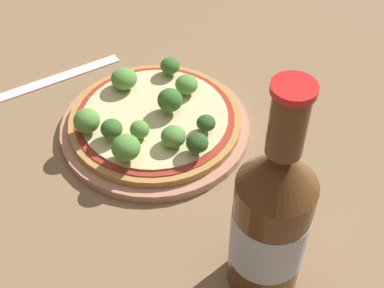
{
  "coord_description": "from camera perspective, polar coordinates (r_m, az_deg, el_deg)",
  "views": [
    {
      "loc": [
        0.44,
        -0.27,
        0.49
      ],
      "look_at": [
        0.1,
        -0.02,
        0.06
      ],
      "focal_mm": 50.0,
      "sensor_mm": 36.0,
      "label": 1
    }
  ],
  "objects": [
    {
      "name": "pizza",
      "position": [
        0.69,
        -3.95,
        2.68
      ],
      "size": [
        0.22,
        0.22,
        0.01
      ],
      "color": "#B77F42",
      "rests_on": "plate"
    },
    {
      "name": "fork",
      "position": [
        0.8,
        -14.21,
        6.84
      ],
      "size": [
        0.03,
        0.19,
        0.0
      ],
      "rotation": [
        0.0,
        0.0,
        1.48
      ],
      "color": "silver",
      "rests_on": "ground_plane"
    },
    {
      "name": "broccoli_floret_3",
      "position": [
        0.74,
        -2.34,
        8.34
      ],
      "size": [
        0.03,
        0.03,
        0.02
      ],
      "color": "#89A866",
      "rests_on": "pizza"
    },
    {
      "name": "broccoli_floret_8",
      "position": [
        0.62,
        -7.06,
        -0.39
      ],
      "size": [
        0.03,
        0.03,
        0.03
      ],
      "color": "#89A866",
      "rests_on": "pizza"
    },
    {
      "name": "broccoli_floret_1",
      "position": [
        0.71,
        -0.59,
        6.37
      ],
      "size": [
        0.03,
        0.03,
        0.03
      ],
      "color": "#89A866",
      "rests_on": "pizza"
    },
    {
      "name": "beer_bottle",
      "position": [
        0.49,
        8.41,
        -8.11
      ],
      "size": [
        0.07,
        0.07,
        0.25
      ],
      "color": "#563319",
      "rests_on": "ground_plane"
    },
    {
      "name": "broccoli_floret_5",
      "position": [
        0.65,
        -8.58,
        1.6
      ],
      "size": [
        0.03,
        0.03,
        0.03
      ],
      "color": "#89A866",
      "rests_on": "pizza"
    },
    {
      "name": "broccoli_floret_6",
      "position": [
        0.66,
        -11.17,
        2.43
      ],
      "size": [
        0.03,
        0.03,
        0.03
      ],
      "color": "#89A866",
      "rests_on": "pizza"
    },
    {
      "name": "broccoli_floret_9",
      "position": [
        0.62,
        0.56,
        0.09
      ],
      "size": [
        0.03,
        0.03,
        0.03
      ],
      "color": "#89A866",
      "rests_on": "pizza"
    },
    {
      "name": "broccoli_floret_2",
      "position": [
        0.72,
        -7.26,
        6.93
      ],
      "size": [
        0.03,
        0.03,
        0.03
      ],
      "color": "#89A866",
      "rests_on": "pizza"
    },
    {
      "name": "broccoli_floret_4",
      "position": [
        0.65,
        -5.61,
        1.54
      ],
      "size": [
        0.02,
        0.02,
        0.02
      ],
      "color": "#89A866",
      "rests_on": "pizza"
    },
    {
      "name": "broccoli_floret_0",
      "position": [
        0.67,
        -2.37,
        4.69
      ],
      "size": [
        0.03,
        0.03,
        0.03
      ],
      "color": "#89A866",
      "rests_on": "pizza"
    },
    {
      "name": "broccoli_floret_10",
      "position": [
        0.65,
        1.51,
        2.23
      ],
      "size": [
        0.02,
        0.02,
        0.02
      ],
      "color": "#89A866",
      "rests_on": "pizza"
    },
    {
      "name": "broccoli_floret_7",
      "position": [
        0.64,
        -1.99,
        0.81
      ],
      "size": [
        0.03,
        0.03,
        0.03
      ],
      "color": "#89A866",
      "rests_on": "pizza"
    },
    {
      "name": "plate",
      "position": [
        0.7,
        -3.94,
        1.83
      ],
      "size": [
        0.24,
        0.24,
        0.01
      ],
      "color": "tan",
      "rests_on": "ground_plane"
    },
    {
      "name": "ground_plane",
      "position": [
        0.71,
        -3.35,
        2.21
      ],
      "size": [
        3.0,
        3.0,
        0.0
      ],
      "primitive_type": "plane",
      "color": "#846647"
    }
  ]
}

